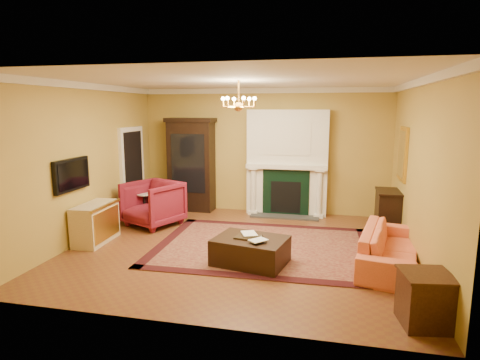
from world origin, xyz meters
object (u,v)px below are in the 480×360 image
(china_cabinet, at_px, (191,167))
(coral_sofa, at_px, (390,241))
(wingback_armchair, at_px, (153,201))
(leather_ottoman, at_px, (250,251))
(end_table, at_px, (425,301))
(commode, at_px, (95,223))
(console_table, at_px, (387,213))
(pedestal_table, at_px, (145,205))

(china_cabinet, relative_size, coral_sofa, 1.04)
(wingback_armchair, bearing_deg, leather_ottoman, -10.35)
(china_cabinet, xyz_separation_m, end_table, (4.49, -4.64, -0.79))
(commode, height_order, console_table, console_table)
(china_cabinet, xyz_separation_m, leather_ottoman, (2.13, -3.23, -0.87))
(wingback_armchair, height_order, commode, wingback_armchair)
(commode, height_order, end_table, commode)
(end_table, relative_size, leather_ottoman, 0.54)
(china_cabinet, xyz_separation_m, console_table, (4.55, -0.95, -0.67))
(leather_ottoman, bearing_deg, end_table, -19.47)
(commode, bearing_deg, end_table, -20.82)
(commode, bearing_deg, wingback_armchair, 63.25)
(china_cabinet, relative_size, console_table, 2.59)
(pedestal_table, xyz_separation_m, coral_sofa, (5.04, -1.57, 0.04))
(wingback_armchair, distance_m, commode, 1.43)
(pedestal_table, bearing_deg, leather_ottoman, -35.11)
(wingback_armchair, bearing_deg, coral_sofa, 8.68)
(pedestal_table, relative_size, leather_ottoman, 0.56)
(commode, relative_size, leather_ottoman, 0.88)
(china_cabinet, distance_m, console_table, 4.69)
(pedestal_table, bearing_deg, wingback_armchair, -38.48)
(commode, bearing_deg, china_cabinet, 68.91)
(console_table, relative_size, leather_ottoman, 0.75)
(coral_sofa, height_order, leather_ottoman, coral_sofa)
(coral_sofa, bearing_deg, pedestal_table, 83.96)
(wingback_armchair, xyz_separation_m, leather_ottoman, (2.50, -1.73, -0.31))
(coral_sofa, height_order, end_table, coral_sofa)
(end_table, bearing_deg, commode, 161.16)
(pedestal_table, bearing_deg, end_table, -33.30)
(china_cabinet, xyz_separation_m, wingback_armchair, (-0.37, -1.50, -0.57))
(pedestal_table, bearing_deg, commode, -100.02)
(coral_sofa, xyz_separation_m, end_table, (0.14, -1.83, -0.11))
(china_cabinet, distance_m, wingback_armchair, 1.64)
(wingback_armchair, xyz_separation_m, coral_sofa, (4.72, -1.32, -0.12))
(china_cabinet, bearing_deg, pedestal_table, -117.64)
(pedestal_table, relative_size, end_table, 1.05)
(pedestal_table, height_order, coral_sofa, coral_sofa)
(china_cabinet, distance_m, end_table, 6.51)
(wingback_armchair, height_order, pedestal_table, wingback_armchair)
(console_table, height_order, leather_ottoman, console_table)
(coral_sofa, bearing_deg, end_table, -164.28)
(pedestal_table, bearing_deg, console_table, 3.16)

